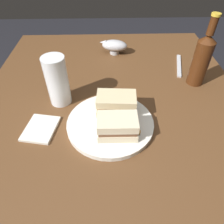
# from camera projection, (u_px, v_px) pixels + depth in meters

# --- Properties ---
(ground_plane) EXTENTS (6.00, 6.00, 0.00)m
(ground_plane) POSITION_uv_depth(u_px,v_px,m) (113.00, 204.00, 1.19)
(ground_plane) COLOR black
(dining_table) EXTENTS (1.27, 0.95, 0.73)m
(dining_table) POSITION_uv_depth(u_px,v_px,m) (113.00, 171.00, 0.94)
(dining_table) COLOR brown
(dining_table) RESTS_ON ground
(plate) EXTENTS (0.27, 0.27, 0.02)m
(plate) POSITION_uv_depth(u_px,v_px,m) (110.00, 123.00, 0.64)
(plate) COLOR silver
(plate) RESTS_ON dining_table
(sandwich_half_left) EXTENTS (0.07, 0.11, 0.06)m
(sandwich_half_left) POSITION_uv_depth(u_px,v_px,m) (117.00, 126.00, 0.58)
(sandwich_half_left) COLOR beige
(sandwich_half_left) RESTS_ON plate
(sandwich_half_right) EXTENTS (0.08, 0.13, 0.06)m
(sandwich_half_right) POSITION_uv_depth(u_px,v_px,m) (116.00, 103.00, 0.65)
(sandwich_half_right) COLOR beige
(sandwich_half_right) RESTS_ON plate
(potato_wedge_front) EXTENTS (0.03, 0.05, 0.02)m
(potato_wedge_front) POSITION_uv_depth(u_px,v_px,m) (125.00, 114.00, 0.64)
(potato_wedge_front) COLOR gold
(potato_wedge_front) RESTS_ON plate
(potato_wedge_middle) EXTENTS (0.04, 0.05, 0.02)m
(potato_wedge_middle) POSITION_uv_depth(u_px,v_px,m) (126.00, 122.00, 0.62)
(potato_wedge_middle) COLOR #B77F33
(potato_wedge_middle) RESTS_ON plate
(potato_wedge_back) EXTENTS (0.05, 0.05, 0.02)m
(potato_wedge_back) POSITION_uv_depth(u_px,v_px,m) (132.00, 129.00, 0.60)
(potato_wedge_back) COLOR #B77F33
(potato_wedge_back) RESTS_ON plate
(potato_wedge_left_edge) EXTENTS (0.03, 0.05, 0.02)m
(potato_wedge_left_edge) POSITION_uv_depth(u_px,v_px,m) (127.00, 124.00, 0.61)
(potato_wedge_left_edge) COLOR #B77F33
(potato_wedge_left_edge) RESTS_ON plate
(pint_glass) EXTENTS (0.07, 0.07, 0.17)m
(pint_glass) POSITION_uv_depth(u_px,v_px,m) (58.00, 84.00, 0.68)
(pint_glass) COLOR white
(pint_glass) RESTS_ON dining_table
(gravy_boat) EXTENTS (0.09, 0.14, 0.06)m
(gravy_boat) POSITION_uv_depth(u_px,v_px,m) (114.00, 46.00, 0.96)
(gravy_boat) COLOR #B7B7BC
(gravy_boat) RESTS_ON dining_table
(cider_bottle) EXTENTS (0.06, 0.06, 0.26)m
(cider_bottle) POSITION_uv_depth(u_px,v_px,m) (202.00, 59.00, 0.74)
(cider_bottle) COLOR #47230F
(cider_bottle) RESTS_ON dining_table
(napkin) EXTENTS (0.12, 0.11, 0.01)m
(napkin) POSITION_uv_depth(u_px,v_px,m) (41.00, 128.00, 0.63)
(napkin) COLOR silver
(napkin) RESTS_ON dining_table
(fork) EXTENTS (0.18, 0.06, 0.01)m
(fork) POSITION_uv_depth(u_px,v_px,m) (179.00, 65.00, 0.90)
(fork) COLOR silver
(fork) RESTS_ON dining_table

